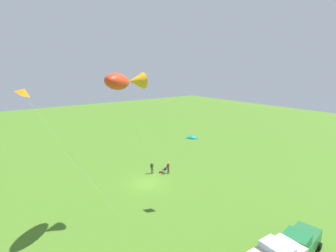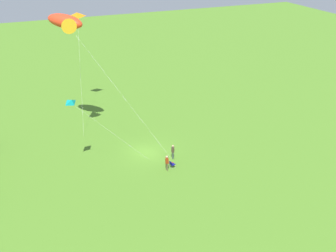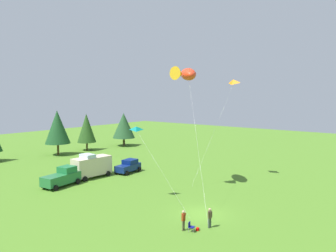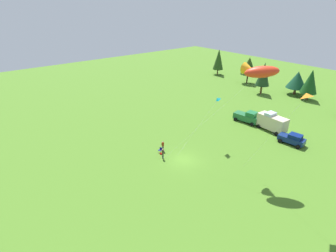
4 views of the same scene
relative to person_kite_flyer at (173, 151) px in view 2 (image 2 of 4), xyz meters
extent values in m
plane|color=#487722|center=(2.37, 2.25, -1.02)|extent=(160.00, 160.00, 0.00)
cylinder|color=#3E4C44|center=(0.11, -0.01, -0.60)|extent=(0.14, 0.14, 0.85)
cylinder|color=#3E4C44|center=(-0.11, 0.02, -0.60)|extent=(0.14, 0.14, 0.85)
cylinder|color=#463828|center=(0.00, 0.00, 0.14)|extent=(0.39, 0.39, 0.62)
sphere|color=tan|center=(0.00, 0.00, 0.60)|extent=(0.24, 0.24, 0.24)
cylinder|color=#463828|center=(0.19, -0.09, 0.17)|extent=(0.12, 0.11, 0.55)
cylinder|color=#463828|center=(-0.21, -0.02, 0.17)|extent=(0.15, 0.11, 0.56)
cube|color=navy|center=(-1.68, 0.74, -0.60)|extent=(0.58, 0.58, 0.04)
cube|color=navy|center=(-1.74, 0.95, -0.40)|extent=(0.47, 0.16, 0.40)
cylinder|color=#A5A8AD|center=(-1.43, 0.59, -0.81)|extent=(0.03, 0.03, 0.42)
cylinder|color=#A5A8AD|center=(-1.83, 0.49, -0.81)|extent=(0.03, 0.03, 0.42)
cylinder|color=#A5A8AD|center=(-1.53, 1.00, -0.81)|extent=(0.03, 0.03, 0.42)
cylinder|color=#A5A8AD|center=(-1.94, 0.89, -0.81)|extent=(0.03, 0.03, 0.42)
cylinder|color=brown|center=(-1.76, 1.48, -0.60)|extent=(0.14, 0.14, 0.85)
cylinder|color=brown|center=(-1.98, 1.45, -0.60)|extent=(0.14, 0.14, 0.85)
cylinder|color=maroon|center=(-1.87, 1.46, 0.14)|extent=(0.39, 0.39, 0.62)
sphere|color=tan|center=(-1.87, 1.46, 0.60)|extent=(0.24, 0.24, 0.24)
cylinder|color=maroon|center=(-1.67, 1.43, 0.17)|extent=(0.25, 0.13, 0.55)
cylinder|color=maroon|center=(-2.06, 1.37, 0.17)|extent=(0.20, 0.12, 0.56)
cube|color=red|center=(-1.14, 0.50, -0.91)|extent=(0.36, 0.29, 0.22)
ellipsoid|color=red|center=(9.24, 8.75, 12.95)|extent=(4.36, 4.35, 1.92)
cone|color=gold|center=(7.31, 8.75, 12.95)|extent=(1.50, 1.56, 1.56)
sphere|color=yellow|center=(10.42, 9.23, 13.13)|extent=(0.38, 0.38, 0.38)
cylinder|color=silver|center=(4.65, 4.46, 5.97)|extent=(9.20, 8.60, 13.98)
cylinder|color=#4C3823|center=(0.06, 0.17, -1.02)|extent=(0.04, 0.04, 0.01)
pyramid|color=orange|center=(16.19, 6.26, 12.25)|extent=(1.34, 1.68, 0.86)
cylinder|color=silver|center=(12.70, 7.17, 5.50)|extent=(7.22, 1.90, 13.04)
cylinder|color=#4C3823|center=(9.09, 8.11, -1.02)|extent=(0.04, 0.04, 0.01)
pyramid|color=#0D8E92|center=(1.39, 10.01, 6.91)|extent=(1.32, 1.34, 0.65)
cylinder|color=silver|center=(1.05, 6.28, 2.86)|extent=(0.83, 7.59, 7.76)
cylinder|color=#4C3823|center=(0.64, 2.49, -1.02)|extent=(0.04, 0.04, 0.01)
camera|label=1|loc=(19.66, 30.13, 14.19)|focal=28.00mm
camera|label=2|loc=(-34.38, 14.50, 21.76)|focal=42.00mm
camera|label=3|loc=(-23.79, -14.13, 10.50)|focal=35.00mm
camera|label=4|loc=(27.40, -20.86, 21.02)|focal=28.00mm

